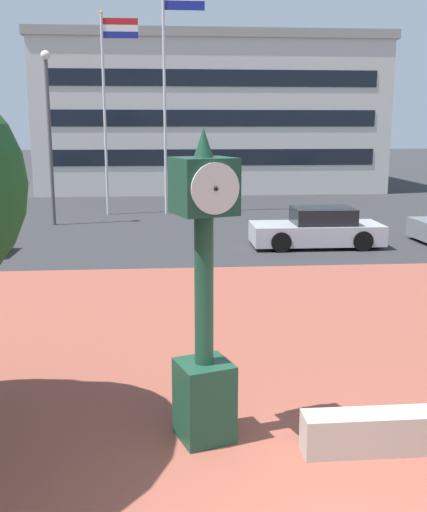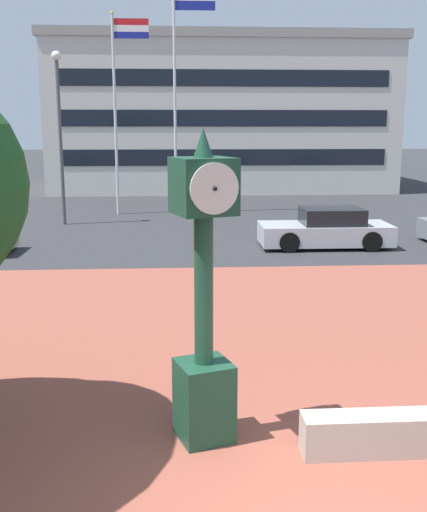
# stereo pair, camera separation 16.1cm
# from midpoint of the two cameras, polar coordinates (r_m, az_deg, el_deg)

# --- Properties ---
(plaza_brick_paving) EXTENTS (44.00, 15.53, 0.01)m
(plaza_brick_paving) POSITION_cam_midpoint_polar(r_m,az_deg,el_deg) (9.82, 5.78, -11.27)
(plaza_brick_paving) COLOR brown
(plaza_brick_paving) RESTS_ON ground
(street_clock) EXTENTS (0.83, 0.86, 3.85)m
(street_clock) POSITION_cam_midpoint_polar(r_m,az_deg,el_deg) (7.47, -0.29, -4.66)
(street_clock) COLOR #19422D
(street_clock) RESTS_ON ground
(car_street_far) EXTENTS (4.22, 1.89, 1.28)m
(car_street_far) POSITION_cam_midpoint_polar(r_m,az_deg,el_deg) (20.32, 10.64, 2.41)
(car_street_far) COLOR #B7BABF
(car_street_far) RESTS_ON ground
(flagpole_primary) EXTENTS (1.60, 0.14, 8.59)m
(flagpole_primary) POSITION_cam_midpoint_polar(r_m,az_deg,el_deg) (27.70, -8.65, 14.14)
(flagpole_primary) COLOR silver
(flagpole_primary) RESTS_ON ground
(flagpole_secondary) EXTENTS (1.83, 0.14, 10.07)m
(flagpole_secondary) POSITION_cam_midpoint_polar(r_m,az_deg,el_deg) (27.67, -2.98, 16.49)
(flagpole_secondary) COLOR silver
(flagpole_secondary) RESTS_ON ground
(civic_building) EXTENTS (20.53, 11.92, 9.07)m
(civic_building) POSITION_cam_midpoint_polar(r_m,az_deg,el_deg) (40.63, 0.58, 12.91)
(civic_building) COLOR beige
(civic_building) RESTS_ON ground
(street_lamp_post) EXTENTS (0.36, 0.36, 6.66)m
(street_lamp_post) POSITION_cam_midpoint_polar(r_m,az_deg,el_deg) (25.13, -13.89, 12.08)
(street_lamp_post) COLOR #4C4C51
(street_lamp_post) RESTS_ON ground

